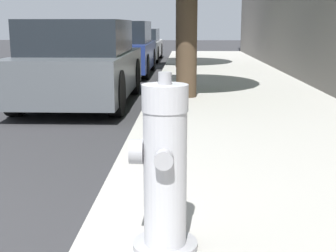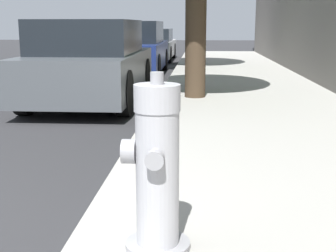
{
  "view_description": "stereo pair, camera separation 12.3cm",
  "coord_description": "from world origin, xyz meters",
  "px_view_note": "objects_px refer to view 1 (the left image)",
  "views": [
    {
      "loc": [
        2.48,
        -2.02,
        1.37
      ],
      "look_at": [
        2.35,
        1.58,
        0.59
      ],
      "focal_mm": 50.0,
      "sensor_mm": 36.0,
      "label": 1
    },
    {
      "loc": [
        2.61,
        -2.02,
        1.37
      ],
      "look_at": [
        2.35,
        1.58,
        0.59
      ],
      "focal_mm": 50.0,
      "sensor_mm": 36.0,
      "label": 2
    }
  ],
  "objects_px": {
    "parked_car_mid": "(121,49)",
    "parked_car_far": "(137,45)",
    "parked_car_near": "(81,64)",
    "fire_hydrant": "(164,171)"
  },
  "relations": [
    {
      "from": "parked_car_near",
      "to": "parked_car_mid",
      "type": "xyz_separation_m",
      "value": [
        0.02,
        5.01,
        -0.0
      ]
    },
    {
      "from": "fire_hydrant",
      "to": "parked_car_near",
      "type": "height_order",
      "value": "parked_car_near"
    },
    {
      "from": "parked_car_near",
      "to": "parked_car_mid",
      "type": "distance_m",
      "value": 5.01
    },
    {
      "from": "parked_car_near",
      "to": "parked_car_mid",
      "type": "relative_size",
      "value": 0.96
    },
    {
      "from": "parked_car_near",
      "to": "parked_car_mid",
      "type": "height_order",
      "value": "parked_car_mid"
    },
    {
      "from": "fire_hydrant",
      "to": "parked_car_far",
      "type": "distance_m",
      "value": 15.92
    },
    {
      "from": "fire_hydrant",
      "to": "parked_car_near",
      "type": "bearing_deg",
      "value": 106.67
    },
    {
      "from": "parked_car_near",
      "to": "parked_car_far",
      "type": "distance_m",
      "value": 10.13
    },
    {
      "from": "parked_car_mid",
      "to": "parked_car_far",
      "type": "xyz_separation_m",
      "value": [
        -0.08,
        5.12,
        -0.11
      ]
    },
    {
      "from": "parked_car_near",
      "to": "parked_car_far",
      "type": "relative_size",
      "value": 0.91
    }
  ]
}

